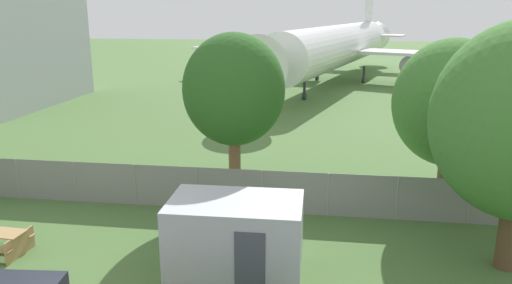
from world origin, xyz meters
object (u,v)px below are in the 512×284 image
tree_near_hangar (452,103)px  tree_behind_benches (234,90)px  airplane (338,46)px  portable_cabin (236,238)px  picnic_bench_near_cabin (0,240)px

tree_near_hangar → tree_behind_benches: tree_behind_benches is taller
airplane → portable_cabin: size_ratio=10.82×
airplane → tree_behind_benches: airplane is taller
portable_cabin → picnic_bench_near_cabin: bearing=177.4°
airplane → tree_near_hangar: 34.50m
picnic_bench_near_cabin → tree_behind_benches: tree_behind_benches is taller
airplane → picnic_bench_near_cabin: bearing=-0.1°
tree_near_hangar → airplane: bearing=96.2°
portable_cabin → tree_behind_benches: tree_behind_benches is taller
airplane → tree_behind_benches: (-4.55, -34.93, 0.73)m
airplane → tree_behind_benches: bearing=7.9°
portable_cabin → picnic_bench_near_cabin: 7.76m
airplane → portable_cabin: 40.94m
picnic_bench_near_cabin → airplane: bearing=74.6°
portable_cabin → tree_behind_benches: size_ratio=0.57×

